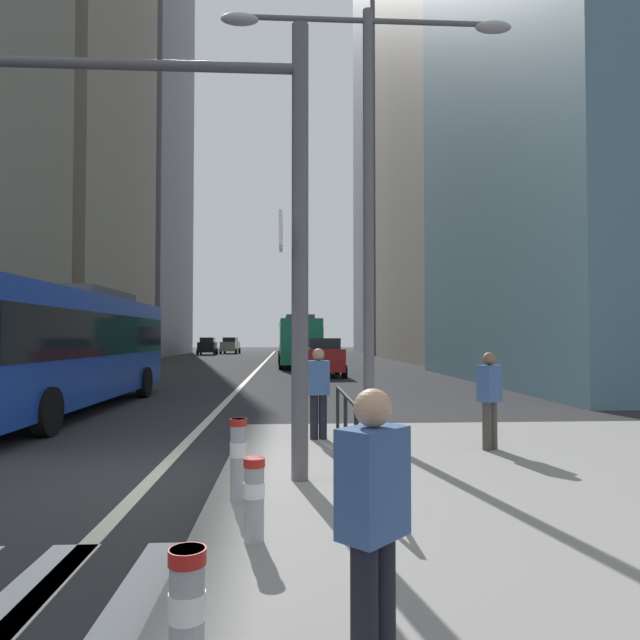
{
  "coord_description": "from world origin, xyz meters",
  "views": [
    {
      "loc": [
        1.92,
        -7.94,
        2.0
      ],
      "look_at": [
        4.03,
        29.52,
        3.14
      ],
      "focal_mm": 31.33,
      "sensor_mm": 36.0,
      "label": 1
    }
  ],
  "objects_px": {
    "car_receding_far": "(298,349)",
    "traffic_signal_gantry": "(139,174)",
    "pedestrian_walking": "(373,519)",
    "bollard_right": "(238,455)",
    "car_receding_near": "(323,357)",
    "bollard_front": "(187,615)",
    "street_lamp_post": "(368,161)",
    "pedestrian_far": "(318,389)",
    "city_bus_red_distant": "(296,339)",
    "pedestrian_waiting": "(490,396)",
    "car_oncoming_mid": "(230,345)",
    "city_bus_blue_oncoming": "(63,343)",
    "city_bus_red_receding": "(298,339)",
    "car_oncoming_far": "(208,346)",
    "bollard_left": "(254,495)"
  },
  "relations": [
    {
      "from": "city_bus_red_receding",
      "to": "pedestrian_waiting",
      "type": "distance_m",
      "value": 28.86
    },
    {
      "from": "car_receding_near",
      "to": "bollard_front",
      "type": "bearing_deg",
      "value": -95.1
    },
    {
      "from": "car_oncoming_mid",
      "to": "pedestrian_waiting",
      "type": "relative_size",
      "value": 2.91
    },
    {
      "from": "pedestrian_walking",
      "to": "pedestrian_far",
      "type": "distance_m",
      "value": 7.12
    },
    {
      "from": "pedestrian_far",
      "to": "pedestrian_walking",
      "type": "bearing_deg",
      "value": -90.67
    },
    {
      "from": "car_receding_far",
      "to": "street_lamp_post",
      "type": "relative_size",
      "value": 0.51
    },
    {
      "from": "city_bus_red_receding",
      "to": "pedestrian_far",
      "type": "bearing_deg",
      "value": -90.24
    },
    {
      "from": "car_oncoming_far",
      "to": "bollard_front",
      "type": "height_order",
      "value": "car_oncoming_far"
    },
    {
      "from": "car_oncoming_far",
      "to": "pedestrian_waiting",
      "type": "relative_size",
      "value": 2.84
    },
    {
      "from": "city_bus_blue_oncoming",
      "to": "car_oncoming_mid",
      "type": "bearing_deg",
      "value": 91.12
    },
    {
      "from": "car_oncoming_mid",
      "to": "street_lamp_post",
      "type": "bearing_deg",
      "value": -81.57
    },
    {
      "from": "car_oncoming_far",
      "to": "street_lamp_post",
      "type": "height_order",
      "value": "street_lamp_post"
    },
    {
      "from": "car_receding_near",
      "to": "pedestrian_waiting",
      "type": "relative_size",
      "value": 2.61
    },
    {
      "from": "bollard_front",
      "to": "bollard_right",
      "type": "bearing_deg",
      "value": 90.87
    },
    {
      "from": "traffic_signal_gantry",
      "to": "bollard_right",
      "type": "distance_m",
      "value": 3.81
    },
    {
      "from": "car_receding_near",
      "to": "traffic_signal_gantry",
      "type": "relative_size",
      "value": 0.67
    },
    {
      "from": "car_receding_near",
      "to": "bollard_front",
      "type": "distance_m",
      "value": 25.46
    },
    {
      "from": "bollard_front",
      "to": "pedestrian_waiting",
      "type": "distance_m",
      "value": 7.23
    },
    {
      "from": "car_oncoming_mid",
      "to": "traffic_signal_gantry",
      "type": "height_order",
      "value": "traffic_signal_gantry"
    },
    {
      "from": "city_bus_red_receding",
      "to": "car_receding_near",
      "type": "relative_size",
      "value": 2.53
    },
    {
      "from": "traffic_signal_gantry",
      "to": "city_bus_red_distant",
      "type": "bearing_deg",
      "value": 86.89
    },
    {
      "from": "car_oncoming_far",
      "to": "bollard_right",
      "type": "distance_m",
      "value": 57.22
    },
    {
      "from": "traffic_signal_gantry",
      "to": "street_lamp_post",
      "type": "height_order",
      "value": "street_lamp_post"
    },
    {
      "from": "city_bus_red_distant",
      "to": "car_receding_far",
      "type": "relative_size",
      "value": 2.85
    },
    {
      "from": "car_receding_near",
      "to": "pedestrian_far",
      "type": "height_order",
      "value": "car_receding_near"
    },
    {
      "from": "pedestrian_waiting",
      "to": "pedestrian_far",
      "type": "distance_m",
      "value": 2.98
    },
    {
      "from": "bollard_front",
      "to": "bollard_right",
      "type": "xyz_separation_m",
      "value": [
        -0.05,
        3.49,
        0.08
      ]
    },
    {
      "from": "pedestrian_far",
      "to": "city_bus_red_receding",
      "type": "bearing_deg",
      "value": 89.76
    },
    {
      "from": "city_bus_blue_oncoming",
      "to": "bollard_front",
      "type": "xyz_separation_m",
      "value": [
        5.49,
        -12.28,
        -1.26
      ]
    },
    {
      "from": "car_receding_near",
      "to": "street_lamp_post",
      "type": "height_order",
      "value": "street_lamp_post"
    },
    {
      "from": "pedestrian_waiting",
      "to": "car_oncoming_mid",
      "type": "bearing_deg",
      "value": 100.0
    },
    {
      "from": "pedestrian_walking",
      "to": "bollard_right",
      "type": "bearing_deg",
      "value": 106.88
    },
    {
      "from": "car_oncoming_mid",
      "to": "car_receding_near",
      "type": "xyz_separation_m",
      "value": [
        8.78,
        -39.44,
        -0.0
      ]
    },
    {
      "from": "street_lamp_post",
      "to": "pedestrian_waiting",
      "type": "distance_m",
      "value": 4.78
    },
    {
      "from": "bollard_front",
      "to": "bollard_left",
      "type": "distance_m",
      "value": 2.19
    },
    {
      "from": "pedestrian_walking",
      "to": "street_lamp_post",
      "type": "bearing_deg",
      "value": 81.94
    },
    {
      "from": "city_bus_blue_oncoming",
      "to": "car_oncoming_far",
      "type": "height_order",
      "value": "city_bus_blue_oncoming"
    },
    {
      "from": "car_receding_near",
      "to": "car_receding_far",
      "type": "bearing_deg",
      "value": 92.82
    },
    {
      "from": "car_oncoming_mid",
      "to": "bollard_right",
      "type": "bearing_deg",
      "value": -83.98
    },
    {
      "from": "city_bus_red_receding",
      "to": "street_lamp_post",
      "type": "relative_size",
      "value": 1.32
    },
    {
      "from": "city_bus_red_receding",
      "to": "car_oncoming_mid",
      "type": "bearing_deg",
      "value": 104.41
    },
    {
      "from": "street_lamp_post",
      "to": "city_bus_blue_oncoming",
      "type": "bearing_deg",
      "value": 146.42
    },
    {
      "from": "car_receding_near",
      "to": "traffic_signal_gantry",
      "type": "height_order",
      "value": "traffic_signal_gantry"
    },
    {
      "from": "car_receding_far",
      "to": "traffic_signal_gantry",
      "type": "height_order",
      "value": "traffic_signal_gantry"
    },
    {
      "from": "car_oncoming_mid",
      "to": "car_oncoming_far",
      "type": "bearing_deg",
      "value": -113.27
    },
    {
      "from": "pedestrian_waiting",
      "to": "pedestrian_walking",
      "type": "distance_m",
      "value": 6.66
    },
    {
      "from": "city_bus_blue_oncoming",
      "to": "pedestrian_waiting",
      "type": "xyz_separation_m",
      "value": [
        9.32,
        -6.16,
        -0.8
      ]
    },
    {
      "from": "city_bus_red_distant",
      "to": "street_lamp_post",
      "type": "height_order",
      "value": "street_lamp_post"
    },
    {
      "from": "car_oncoming_mid",
      "to": "pedestrian_waiting",
      "type": "bearing_deg",
      "value": -80.0
    },
    {
      "from": "car_receding_far",
      "to": "bollard_front",
      "type": "xyz_separation_m",
      "value": [
        -1.33,
        -44.32,
        -0.41
      ]
    }
  ]
}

